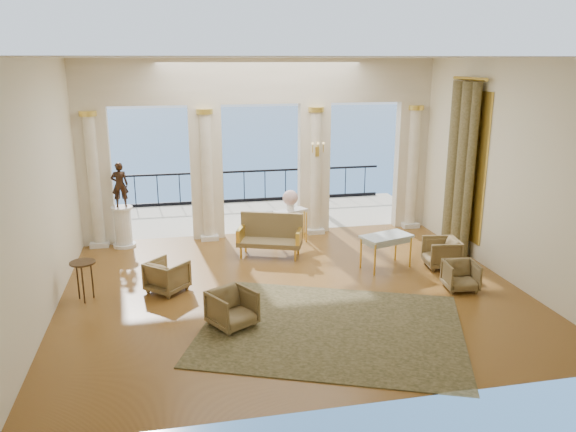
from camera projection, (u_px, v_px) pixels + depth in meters
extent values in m
plane|color=#492A09|center=(293.00, 290.00, 11.28)|extent=(9.00, 9.00, 0.00)
plane|color=white|center=(362.00, 246.00, 6.90)|extent=(9.00, 0.00, 9.00)
plane|color=white|center=(41.00, 191.00, 9.79)|extent=(0.00, 8.00, 8.00)
plane|color=white|center=(506.00, 171.00, 11.56)|extent=(0.00, 8.00, 8.00)
plane|color=white|center=(293.00, 57.00, 10.07)|extent=(9.00, 9.00, 0.00)
cube|color=beige|center=(260.00, 81.00, 13.85)|extent=(9.00, 0.30, 1.10)
cube|color=beige|center=(95.00, 177.00, 13.64)|extent=(0.80, 0.30, 3.40)
cylinder|color=beige|center=(94.00, 183.00, 13.50)|extent=(0.28, 0.28, 3.20)
cylinder|color=#E6BF4C|center=(88.00, 113.00, 13.06)|extent=(0.40, 0.40, 0.12)
cube|color=silver|center=(100.00, 243.00, 13.92)|extent=(0.45, 0.45, 0.12)
cube|color=beige|center=(206.00, 173.00, 14.18)|extent=(0.80, 0.30, 3.40)
cylinder|color=beige|center=(207.00, 178.00, 14.03)|extent=(0.28, 0.28, 3.20)
cylinder|color=#E6BF4C|center=(204.00, 111.00, 13.59)|extent=(0.40, 0.40, 0.12)
cube|color=silver|center=(209.00, 237.00, 14.45)|extent=(0.45, 0.45, 0.12)
cube|color=beige|center=(314.00, 169.00, 14.73)|extent=(0.80, 0.30, 3.40)
cylinder|color=beige|center=(315.00, 174.00, 14.58)|extent=(0.28, 0.28, 3.20)
cylinder|color=#E6BF4C|center=(316.00, 109.00, 14.14)|extent=(0.40, 0.40, 0.12)
cube|color=silver|center=(315.00, 230.00, 15.00)|extent=(0.45, 0.45, 0.12)
cube|color=beige|center=(410.00, 165.00, 15.26)|extent=(0.80, 0.30, 3.40)
cylinder|color=beige|center=(412.00, 170.00, 15.11)|extent=(0.28, 0.28, 3.20)
cylinder|color=#E6BF4C|center=(416.00, 108.00, 14.67)|extent=(0.40, 0.40, 0.12)
cube|color=silver|center=(409.00, 224.00, 15.53)|extent=(0.45, 0.45, 0.12)
cube|color=beige|center=(252.00, 216.00, 16.76)|extent=(10.00, 3.60, 0.10)
cube|color=black|center=(244.00, 171.00, 17.99)|extent=(9.00, 0.06, 0.06)
cube|color=black|center=(244.00, 200.00, 18.24)|extent=(9.00, 0.06, 0.10)
cylinder|color=black|center=(244.00, 187.00, 18.12)|extent=(0.03, 0.03, 1.00)
cylinder|color=black|center=(112.00, 193.00, 17.31)|extent=(0.03, 0.03, 1.00)
cylinder|color=black|center=(365.00, 181.00, 18.93)|extent=(0.03, 0.03, 1.00)
cylinder|color=#4C3823|center=(311.00, 139.00, 17.33)|extent=(0.20, 0.20, 4.20)
plane|color=#215088|center=(190.00, 147.00, 69.46)|extent=(160.00, 160.00, 0.00)
cylinder|color=#4B4524|center=(470.00, 173.00, 12.58)|extent=(0.26, 0.26, 4.00)
cylinder|color=#4B4524|center=(459.00, 170.00, 12.99)|extent=(0.32, 0.32, 4.00)
cylinder|color=#4B4524|center=(451.00, 166.00, 13.42)|extent=(0.26, 0.26, 4.00)
cylinder|color=#E6BF4C|center=(470.00, 79.00, 12.46)|extent=(0.08, 1.40, 0.08)
cube|color=#E6BF4C|center=(467.00, 165.00, 13.01)|extent=(0.04, 1.60, 3.40)
cube|color=#E6BF4C|center=(317.00, 152.00, 14.29)|extent=(0.10, 0.04, 0.25)
cylinder|color=#E6BF4C|center=(313.00, 148.00, 14.16)|extent=(0.02, 0.02, 0.22)
cylinder|color=#E6BF4C|center=(318.00, 148.00, 14.19)|extent=(0.02, 0.02, 0.22)
cylinder|color=#E6BF4C|center=(323.00, 148.00, 14.22)|extent=(0.02, 0.02, 0.22)
cube|color=#292F15|center=(332.00, 328.00, 9.64)|extent=(5.36, 4.81, 0.02)
imported|color=#493B23|center=(232.00, 307.00, 9.64)|extent=(0.93, 0.92, 0.72)
imported|color=#493B23|center=(461.00, 274.00, 11.21)|extent=(0.69, 0.65, 0.64)
imported|color=#493B23|center=(441.00, 252.00, 12.41)|extent=(0.75, 0.79, 0.73)
imported|color=#493B23|center=(167.00, 274.00, 11.11)|extent=(0.94, 0.94, 0.71)
cube|color=#493B23|center=(270.00, 243.00, 13.11)|extent=(1.60, 1.08, 0.11)
cube|color=#493B23|center=(272.00, 225.00, 13.29)|extent=(1.42, 0.60, 0.60)
cube|color=#E6BF4C|center=(241.00, 233.00, 13.15)|extent=(0.29, 0.60, 0.29)
cube|color=#E6BF4C|center=(299.00, 236.00, 12.96)|extent=(0.29, 0.60, 0.29)
cylinder|color=#E6BF4C|center=(241.00, 253.00, 13.02)|extent=(0.05, 0.05, 0.27)
cylinder|color=#E6BF4C|center=(295.00, 255.00, 12.84)|extent=(0.05, 0.05, 0.27)
cylinder|color=#E6BF4C|center=(246.00, 246.00, 13.48)|extent=(0.05, 0.05, 0.27)
cylinder|color=#E6BF4C|center=(298.00, 249.00, 13.30)|extent=(0.05, 0.05, 0.27)
cube|color=#A5BDCE|center=(386.00, 236.00, 12.29)|extent=(1.22, 0.90, 0.05)
cylinder|color=#E6BF4C|center=(375.00, 260.00, 11.94)|extent=(0.04, 0.04, 0.70)
cylinder|color=#E6BF4C|center=(410.00, 252.00, 12.42)|extent=(0.04, 0.04, 0.70)
cylinder|color=#E6BF4C|center=(361.00, 253.00, 12.36)|extent=(0.04, 0.04, 0.70)
cylinder|color=#E6BF4C|center=(396.00, 246.00, 12.83)|extent=(0.04, 0.04, 0.70)
cylinder|color=silver|center=(125.00, 245.00, 13.88)|extent=(0.55, 0.55, 0.07)
cylinder|color=silver|center=(123.00, 227.00, 13.75)|extent=(0.41, 0.41, 0.88)
cylinder|color=silver|center=(122.00, 208.00, 13.62)|extent=(0.52, 0.52, 0.06)
imported|color=black|center=(120.00, 185.00, 13.47)|extent=(0.41, 0.29, 1.09)
cube|color=silver|center=(290.00, 211.00, 14.06)|extent=(0.93, 0.67, 0.05)
cylinder|color=#E6BF4C|center=(281.00, 230.00, 13.85)|extent=(0.04, 0.04, 0.78)
cylinder|color=#E6BF4C|center=(305.00, 225.00, 14.29)|extent=(0.04, 0.04, 0.78)
cylinder|color=#E6BF4C|center=(275.00, 228.00, 14.04)|extent=(0.04, 0.04, 0.78)
cylinder|color=#E6BF4C|center=(300.00, 223.00, 14.48)|extent=(0.04, 0.04, 0.78)
cylinder|color=white|center=(290.00, 205.00, 14.02)|extent=(0.19, 0.19, 0.24)
sphere|color=pink|center=(290.00, 198.00, 13.96)|extent=(0.39, 0.39, 0.39)
cylinder|color=black|center=(82.00, 263.00, 10.59)|extent=(0.48, 0.48, 0.03)
cylinder|color=black|center=(92.00, 280.00, 10.79)|extent=(0.03, 0.03, 0.75)
cylinder|color=black|center=(78.00, 281.00, 10.74)|extent=(0.03, 0.03, 0.75)
cylinder|color=black|center=(83.00, 285.00, 10.55)|extent=(0.03, 0.03, 0.75)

